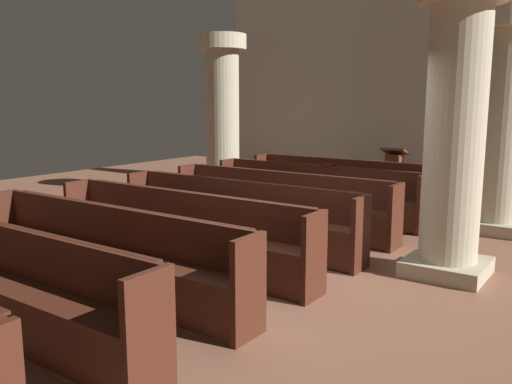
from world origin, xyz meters
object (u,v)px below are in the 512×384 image
Objects in this scene: hymn_book at (330,165)px; lectern at (393,180)px; pew_row_3 at (235,212)px; pew_row_0 at (344,182)px; pillar_far_side at (222,113)px; pillar_aisle_side at (502,118)px; pillar_aisle_rear at (455,124)px; kneeler_box_navy at (459,221)px; pew_row_5 at (104,248)px; pew_row_1 at (315,190)px; pew_row_2 at (279,200)px; pew_row_4 at (179,227)px.

lectern is at bearing 78.18° from hymn_book.
pew_row_3 is at bearing -93.96° from hymn_book.
pew_row_0 is 3.46× the size of lectern.
pillar_far_side is 16.62× the size of hymn_book.
pew_row_3 is 4.22m from pillar_aisle_side.
kneeler_box_navy is at bearing 101.40° from pillar_aisle_rear.
pillar_aisle_side is at bearing 62.51° from pew_row_5.
pillar_aisle_side is (2.71, 0.76, 1.23)m from pew_row_1.
pew_row_2 is at bearing 90.00° from pew_row_5.
pew_row_3 is at bearing -90.00° from pew_row_2.
pillar_aisle_rear is 4.63m from lectern.
kneeler_box_navy is (2.21, 1.81, -0.38)m from pew_row_2.
kneeler_box_navy is (2.21, 5.14, -0.38)m from pew_row_5.
pillar_aisle_side is 1.00× the size of pillar_aisle_rear.
pillar_aisle_rear reaches higher than pew_row_2.
pew_row_5 is 6.00m from pillar_aisle_side.
hymn_book is at bearing -101.82° from lectern.
kneeler_box_navy is at bearing 66.75° from pew_row_5.
pillar_aisle_side reaches higher than lectern.
pew_row_2 is (0.00, -2.23, 0.00)m from pew_row_0.
pew_row_0 is 8.97× the size of kneeler_box_navy.
pillar_aisle_side reaches higher than pew_row_2.
pillar_aisle_side is at bearing -0.89° from pillar_far_side.
pew_row_3 is 3.01m from pillar_aisle_rear.
pew_row_2 is 3.05m from pillar_aisle_rear.
pillar_far_side is at bearing 167.04° from hymn_book.
pew_row_0 is 5.56m from pew_row_5.
pillar_far_side is at bearing 153.95° from pillar_aisle_rear.
pew_row_1 is at bearing -17.57° from pillar_far_side.
kneeler_box_navy is at bearing 13.82° from hymn_book.
kneeler_box_navy is (2.04, 0.50, -0.80)m from hymn_book.
pew_row_1 is (0.00, -1.11, 0.00)m from pew_row_0.
pillar_far_side is at bearing 122.47° from pew_row_4.
pew_row_2 is at bearing -36.31° from pillar_far_side.
pillar_aisle_rear is at bearing 29.83° from pew_row_4.
lectern is 2.03m from hymn_book.
hymn_book reaches higher than pew_row_1.
pew_row_3 is 1.14× the size of pillar_aisle_rear.
pillar_far_side reaches higher than pew_row_1.
pew_row_3 is 8.97× the size of kneeler_box_navy.
pew_row_0 is 1.14× the size of pillar_aisle_rear.
pew_row_4 is at bearing -90.00° from pew_row_2.
pew_row_5 is 1.14× the size of pillar_aisle_side.
hymn_book is at bearing 87.93° from pew_row_5.
pew_row_5 is at bearing -92.07° from hymn_book.
pew_row_5 is at bearing -90.00° from pew_row_1.
hymn_book reaches higher than pew_row_3.
pillar_aisle_side is 1.69m from kneeler_box_navy.
pew_row_4 is 1.00× the size of pew_row_5.
pew_row_1 is 3.47m from pillar_aisle_rear.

